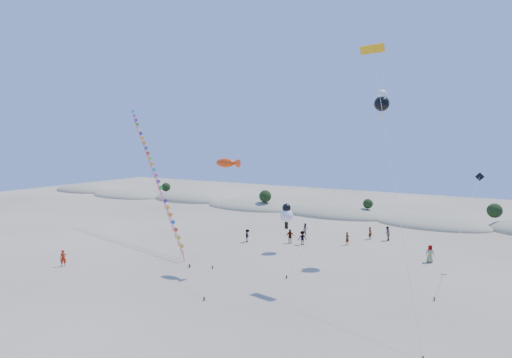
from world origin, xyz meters
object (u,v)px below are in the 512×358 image
(fish_kite, at_px, (228,163))
(flyer_foreground, at_px, (63,258))
(kite_train, at_px, (153,169))
(parafoil_kite, at_px, (373,53))

(fish_kite, relative_size, flyer_foreground, 6.57)
(kite_train, xyz_separation_m, fish_kite, (15.50, -6.14, 1.43))
(flyer_foreground, bearing_deg, fish_kite, -25.42)
(fish_kite, bearing_deg, kite_train, 158.40)
(kite_train, xyz_separation_m, parafoil_kite, (28.02, -1.41, 11.40))
(fish_kite, bearing_deg, flyer_foreground, -152.76)
(parafoil_kite, height_order, flyer_foreground, parafoil_kite)
(parafoil_kite, distance_m, flyer_foreground, 35.86)
(kite_train, distance_m, flyer_foreground, 16.04)
(fish_kite, height_order, flyer_foreground, fish_kite)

